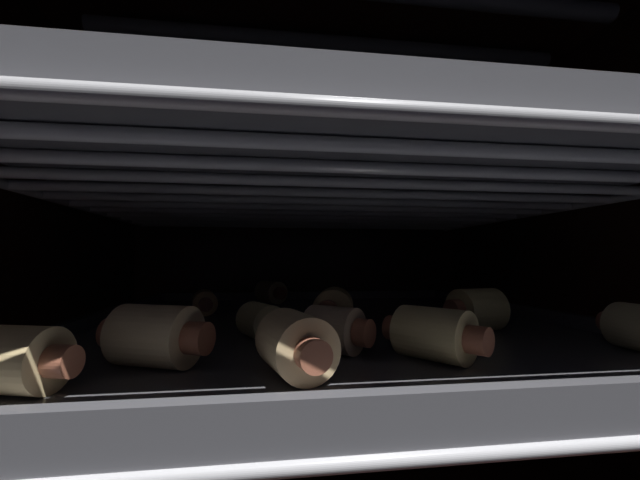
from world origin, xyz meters
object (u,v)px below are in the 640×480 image
(pig_in_blanket_lower_5, at_px, (205,302))
(oven_rack_upper, at_px, (329,205))
(pig_in_blanket_lower_0, at_px, (434,334))
(pig_in_blanket_lower_6, at_px, (16,359))
(heating_element, at_px, (329,64))
(pig_in_blanket_lower_1, at_px, (334,329))
(pig_in_blanket_upper_2, at_px, (245,199))
(pig_in_blanket_lower_10, at_px, (329,308))
(baking_tray_lower, at_px, (329,326))
(pig_in_blanket_upper_5, at_px, (388,161))
(oven_rack_lower, at_px, (329,335))
(pig_in_blanket_upper_1, at_px, (450,139))
(pig_in_blanket_lower_2, at_px, (156,336))
(pig_in_blanket_lower_9, at_px, (261,321))
(pig_in_blanket_lower_4, at_px, (295,344))
(pig_in_blanket_upper_4, at_px, (363,187))
(pig_in_blanket_lower_3, at_px, (477,310))
(baking_tray_upper, at_px, (329,196))
(pig_in_blanket_upper_3, at_px, (292,194))
(pig_in_blanket_upper_0, at_px, (239,173))
(pig_in_blanket_lower_8, at_px, (271,292))

(pig_in_blanket_lower_5, xyz_separation_m, oven_rack_upper, (0.12, -0.07, 0.09))
(pig_in_blanket_lower_0, xyz_separation_m, pig_in_blanket_lower_6, (-0.20, -0.03, -0.00))
(heating_element, xyz_separation_m, pig_in_blanket_lower_0, (0.04, -0.14, -0.22))
(pig_in_blanket_lower_1, xyz_separation_m, pig_in_blanket_upper_2, (-0.07, 0.25, 0.12))
(pig_in_blanket_lower_6, distance_m, pig_in_blanket_upper_2, 0.34)
(pig_in_blanket_lower_10, xyz_separation_m, pig_in_blanket_upper_2, (-0.08, 0.17, 0.12))
(baking_tray_lower, height_order, oven_rack_upper, oven_rack_upper)
(heating_element, relative_size, pig_in_blanket_upper_5, 6.60)
(oven_rack_lower, height_order, pig_in_blanket_upper_1, pig_in_blanket_upper_1)
(oven_rack_upper, bearing_deg, pig_in_blanket_upper_5, -58.28)
(heating_element, relative_size, baking_tray_lower, 0.90)
(pig_in_blanket_lower_1, bearing_deg, pig_in_blanket_upper_5, 44.91)
(pig_in_blanket_upper_2, bearing_deg, pig_in_blanket_upper_5, -59.39)
(pig_in_blanket_lower_2, distance_m, pig_in_blanket_lower_9, 0.08)
(pig_in_blanket_lower_6, bearing_deg, heating_element, 45.36)
(pig_in_blanket_lower_0, height_order, pig_in_blanket_lower_4, pig_in_blanket_lower_4)
(pig_in_blanket_lower_5, bearing_deg, pig_in_blanket_upper_4, -6.80)
(pig_in_blanket_lower_10, relative_size, oven_rack_upper, 0.13)
(pig_in_blanket_lower_3, xyz_separation_m, pig_in_blanket_lower_5, (-0.23, 0.13, -0.00))
(oven_rack_lower, xyz_separation_m, pig_in_blanket_lower_10, (-0.00, -0.02, 0.03))
(pig_in_blanket_lower_0, distance_m, pig_in_blanket_upper_5, 0.14)
(pig_in_blanket_lower_1, height_order, pig_in_blanket_lower_3, pig_in_blanket_lower_3)
(oven_rack_lower, height_order, baking_tray_lower, baking_tray_lower)
(pig_in_blanket_upper_1, bearing_deg, baking_tray_upper, 114.88)
(baking_tray_upper, relative_size, pig_in_blanket_upper_2, 7.55)
(pig_in_blanket_lower_1, bearing_deg, oven_rack_lower, 82.16)
(pig_in_blanket_lower_9, distance_m, pig_in_blanket_upper_5, 0.15)
(heating_element, bearing_deg, pig_in_blanket_upper_3, 106.59)
(pig_in_blanket_lower_4, height_order, pig_in_blanket_lower_10, pig_in_blanket_lower_10)
(pig_in_blanket_lower_9, height_order, oven_rack_upper, oven_rack_upper)
(pig_in_blanket_upper_0, distance_m, pig_in_blanket_upper_4, 0.14)
(pig_in_blanket_upper_5, bearing_deg, oven_rack_upper, 121.72)
(baking_tray_lower, distance_m, pig_in_blanket_lower_6, 0.23)
(heating_element, bearing_deg, pig_in_blanket_lower_9, -132.33)
(pig_in_blanket_lower_10, bearing_deg, pig_in_blanket_lower_5, 139.65)
(baking_tray_lower, xyz_separation_m, pig_in_blanket_lower_5, (-0.12, 0.07, 0.02))
(pig_in_blanket_lower_3, xyz_separation_m, pig_in_blanket_upper_1, (-0.05, -0.06, 0.11))
(pig_in_blanket_lower_2, relative_size, pig_in_blanket_lower_5, 1.10)
(pig_in_blanket_lower_9, xyz_separation_m, pig_in_blanket_upper_2, (-0.02, 0.21, 0.12))
(oven_rack_lower, distance_m, pig_in_blanket_upper_3, 0.17)
(pig_in_blanket_upper_2, relative_size, pig_in_blanket_upper_4, 1.08)
(pig_in_blanket_lower_5, relative_size, pig_in_blanket_upper_1, 0.97)
(pig_in_blanket_lower_8, relative_size, pig_in_blanket_upper_4, 0.98)
(pig_in_blanket_lower_1, bearing_deg, pig_in_blanket_lower_5, 119.37)
(oven_rack_lower, distance_m, pig_in_blanket_lower_10, 0.04)
(pig_in_blanket_lower_10, bearing_deg, pig_in_blanket_upper_2, 115.26)
(pig_in_blanket_lower_10, xyz_separation_m, pig_in_blanket_upper_1, (0.06, -0.10, 0.11))
(pig_in_blanket_lower_8, xyz_separation_m, pig_in_blanket_upper_5, (0.09, -0.22, 0.12))
(pig_in_blanket_upper_5, bearing_deg, baking_tray_lower, 121.72)
(oven_rack_lower, bearing_deg, pig_in_blanket_lower_0, -74.85)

